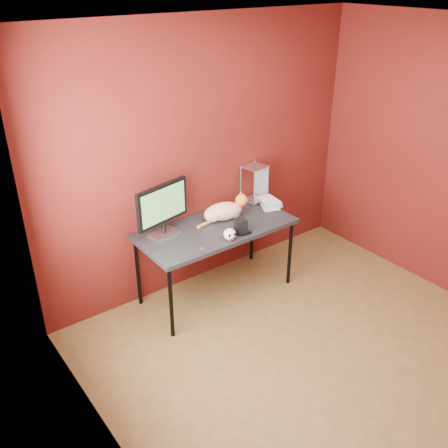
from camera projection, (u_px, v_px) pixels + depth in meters
room at (348, 206)px, 3.48m from camera, size 3.52×3.52×2.61m
desk at (216, 232)px, 4.72m from camera, size 1.50×0.70×0.75m
monitor at (163, 207)px, 4.43m from camera, size 0.56×0.24×0.49m
cat at (224, 211)px, 4.79m from camera, size 0.55×0.29×0.26m
skull_mug at (230, 234)px, 4.45m from camera, size 0.11×0.12×0.11m
speaker at (241, 227)px, 4.55m from camera, size 0.12×0.12×0.14m
book_stack at (263, 166)px, 4.88m from camera, size 0.25×0.28×0.90m
wire_rack at (254, 183)px, 5.14m from camera, size 0.25×0.22×0.39m
pocket_knife at (232, 238)px, 4.48m from camera, size 0.09×0.04×0.02m
black_gadget at (248, 233)px, 4.56m from camera, size 0.06×0.04×0.03m
washer at (202, 248)px, 4.34m from camera, size 0.05×0.05×0.00m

